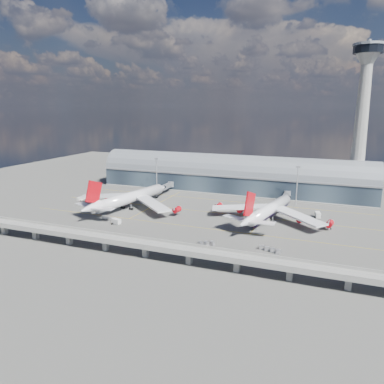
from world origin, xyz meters
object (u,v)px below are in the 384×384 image
(service_truck_1, at_px, (116,222))
(service_truck_3, at_px, (329,225))
(service_truck_2, at_px, (263,220))
(cargo_train_2, at_px, (206,244))
(airliner_left, at_px, (128,198))
(cargo_train_0, at_px, (109,218))
(service_truck_5, at_px, (248,207))
(airliner_right, at_px, (269,211))
(floodlight_mast_left, at_px, (157,175))
(floodlight_mast_right, at_px, (297,185))
(service_truck_4, at_px, (318,215))
(control_tower, at_px, (361,123))
(cargo_train_1, at_px, (270,249))
(service_truck_0, at_px, (81,199))

(service_truck_1, height_order, service_truck_3, service_truck_1)
(service_truck_2, relative_size, cargo_train_2, 0.92)
(airliner_left, xyz_separation_m, cargo_train_0, (2.20, -25.09, -5.78))
(service_truck_5, bearing_deg, airliner_right, -102.02)
(floodlight_mast_left, height_order, floodlight_mast_right, same)
(floodlight_mast_left, distance_m, service_truck_4, 117.79)
(control_tower, xyz_separation_m, floodlight_mast_right, (-35.00, -28.00, -38.00))
(control_tower, distance_m, service_truck_3, 86.34)
(service_truck_2, height_order, cargo_train_1, service_truck_2)
(control_tower, bearing_deg, service_truck_3, -101.27)
(cargo_train_2, bearing_deg, service_truck_5, 23.06)
(control_tower, relative_size, service_truck_4, 16.74)
(service_truck_1, height_order, cargo_train_2, service_truck_1)
(service_truck_2, xyz_separation_m, cargo_train_0, (-81.40, -27.54, -0.45))
(service_truck_0, relative_size, service_truck_5, 0.99)
(service_truck_0, bearing_deg, service_truck_2, 0.09)
(airliner_right, distance_m, service_truck_5, 24.70)
(service_truck_5, bearing_deg, service_truck_0, 137.89)
(service_truck_0, bearing_deg, floodlight_mast_right, 17.85)
(floodlight_mast_right, relative_size, airliner_right, 0.36)
(cargo_train_1, bearing_deg, cargo_train_2, 79.26)
(cargo_train_1, bearing_deg, service_truck_4, -33.08)
(airliner_left, relative_size, service_truck_3, 11.99)
(service_truck_1, relative_size, service_truck_2, 0.78)
(airliner_left, xyz_separation_m, service_truck_3, (117.87, 4.87, -5.20))
(airliner_right, xyz_separation_m, cargo_train_0, (-83.82, -31.16, -5.00))
(control_tower, bearing_deg, floodlight_mast_left, -168.28)
(floodlight_mast_left, relative_size, cargo_train_2, 3.17)
(service_truck_5, bearing_deg, airliner_left, 147.47)
(airliner_left, bearing_deg, cargo_train_0, -74.75)
(floodlight_mast_left, relative_size, service_truck_3, 4.01)
(floodlight_mast_right, bearing_deg, cargo_train_1, -91.20)
(service_truck_5, distance_m, cargo_train_0, 84.50)
(service_truck_2, bearing_deg, service_truck_0, 84.05)
(cargo_train_0, bearing_deg, service_truck_1, -134.49)
(cargo_train_2, bearing_deg, service_truck_0, 92.34)
(floodlight_mast_right, relative_size, cargo_train_0, 2.39)
(airliner_left, height_order, cargo_train_1, airliner_left)
(service_truck_3, distance_m, cargo_train_2, 69.91)
(floodlight_mast_left, distance_m, cargo_train_1, 130.32)
(airliner_left, bearing_deg, floodlight_mast_right, 35.62)
(airliner_left, xyz_separation_m, cargo_train_2, (66.43, -42.47, -5.75))
(airliner_right, height_order, service_truck_3, airliner_right)
(cargo_train_1, bearing_deg, service_truck_3, -45.69)
(airliner_left, distance_m, cargo_train_0, 25.84)
(cargo_train_0, xyz_separation_m, cargo_train_1, (92.63, -13.79, -0.00))
(cargo_train_1, bearing_deg, airliner_right, -6.84)
(service_truck_4, distance_m, cargo_train_0, 119.11)
(floodlight_mast_right, bearing_deg, control_tower, 38.66)
(service_truck_4, bearing_deg, control_tower, 56.01)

